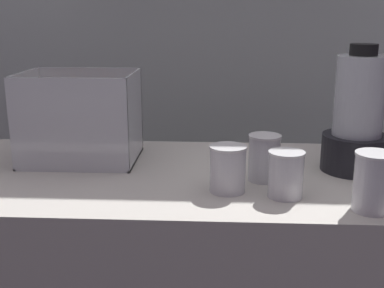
{
  "coord_description": "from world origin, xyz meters",
  "views": [
    {
      "loc": [
        0.07,
        -1.27,
        1.33
      ],
      "look_at": [
        0.0,
        0.0,
        0.98
      ],
      "focal_mm": 45.92,
      "sensor_mm": 36.0,
      "label": 1
    }
  ],
  "objects": [
    {
      "name": "back_wall_unit",
      "position": [
        0.0,
        0.77,
        1.26
      ],
      "size": [
        2.6,
        0.24,
        2.5
      ],
      "color": "silver",
      "rests_on": "ground_plane"
    },
    {
      "name": "carrot_display_bin",
      "position": [
        -0.33,
        0.1,
        0.98
      ],
      "size": [
        0.32,
        0.24,
        0.26
      ],
      "color": "white",
      "rests_on": "counter"
    },
    {
      "name": "blender_pitcher",
      "position": [
        0.44,
        0.04,
        1.04
      ],
      "size": [
        0.18,
        0.18,
        0.34
      ],
      "color": "black",
      "rests_on": "counter"
    },
    {
      "name": "juice_cup_carrot_left",
      "position": [
        0.09,
        -0.14,
        0.95
      ],
      "size": [
        0.09,
        0.09,
        0.11
      ],
      "color": "white",
      "rests_on": "counter"
    },
    {
      "name": "juice_cup_mango_middle",
      "position": [
        0.19,
        -0.05,
        0.95
      ],
      "size": [
        0.08,
        0.08,
        0.12
      ],
      "color": "white",
      "rests_on": "counter"
    },
    {
      "name": "juice_cup_pomegranate_right",
      "position": [
        0.23,
        -0.17,
        0.95
      ],
      "size": [
        0.09,
        0.09,
        0.11
      ],
      "color": "white",
      "rests_on": "counter"
    },
    {
      "name": "juice_cup_beet_far_right",
      "position": [
        0.41,
        -0.24,
        0.96
      ],
      "size": [
        0.09,
        0.09,
        0.13
      ],
      "color": "white",
      "rests_on": "counter"
    }
  ]
}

